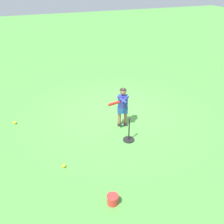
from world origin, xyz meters
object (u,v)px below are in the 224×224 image
(play_ball_far_right, at_px, (64,166))
(batting_tee, at_px, (129,137))
(play_ball_midfield, at_px, (15,123))
(child_batter, at_px, (122,104))
(toy_bucket, at_px, (113,199))

(play_ball_far_right, relative_size, batting_tee, 0.13)
(play_ball_midfield, distance_m, play_ball_far_right, 2.38)
(play_ball_midfield, bearing_deg, play_ball_far_right, -157.13)
(play_ball_far_right, bearing_deg, child_batter, -57.98)
(batting_tee, bearing_deg, play_ball_far_right, 103.91)
(play_ball_far_right, height_order, batting_tee, batting_tee)
(play_ball_far_right, xyz_separation_m, toy_bucket, (-1.25, -0.65, 0.06))
(play_ball_midfield, distance_m, batting_tee, 3.17)
(child_batter, xyz_separation_m, batting_tee, (-0.71, 0.11, -0.55))
(child_batter, xyz_separation_m, toy_bucket, (-2.38, 1.16, -0.55))
(batting_tee, xyz_separation_m, toy_bucket, (-1.67, 1.05, -0.01))
(child_batter, relative_size, toy_bucket, 5.00)
(toy_bucket, bearing_deg, child_batter, -25.92)
(batting_tee, relative_size, toy_bucket, 2.87)
(batting_tee, distance_m, toy_bucket, 1.98)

